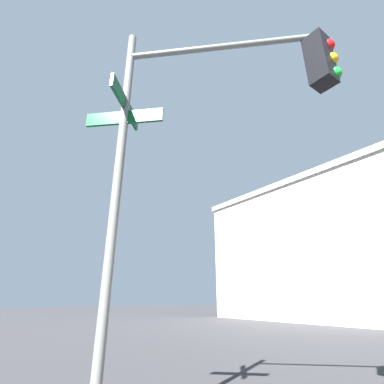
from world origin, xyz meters
name	(u,v)px	position (x,y,z in m)	size (l,w,h in m)	color
traffic_signal_near	(216,111)	(-6.08, -5.70, 3.71)	(2.45, 2.58, 5.25)	slate
building_stucco	(366,260)	(-15.04, 19.58, 4.59)	(14.37, 23.46, 9.17)	beige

